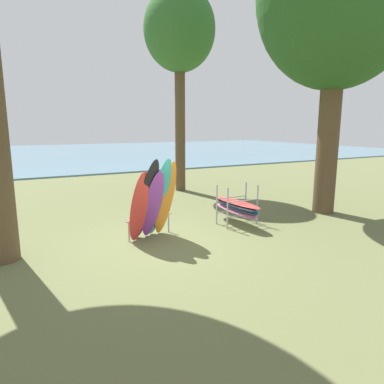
% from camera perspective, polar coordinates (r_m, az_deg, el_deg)
% --- Properties ---
extents(ground_plane, '(80.00, 80.00, 0.00)m').
position_cam_1_polar(ground_plane, '(9.05, -4.29, -8.67)').
color(ground_plane, '#60663D').
extents(lake_water, '(80.00, 36.00, 0.10)m').
position_cam_1_polar(lake_water, '(39.77, -22.93, 5.77)').
color(lake_water, slate).
rests_on(lake_water, ground).
extents(tree_mid_behind, '(3.16, 3.16, 8.99)m').
position_cam_1_polar(tree_mid_behind, '(16.69, -2.08, 24.78)').
color(tree_mid_behind, brown).
rests_on(tree_mid_behind, ground).
extents(leaning_board_pile, '(1.51, 1.19, 2.23)m').
position_cam_1_polar(leaning_board_pile, '(9.20, -6.46, -1.65)').
color(leaning_board_pile, red).
rests_on(leaning_board_pile, ground).
extents(board_storage_rack, '(1.15, 2.13, 1.25)m').
position_cam_1_polar(board_storage_rack, '(10.79, 7.40, -2.45)').
color(board_storage_rack, '#9EA0A5').
rests_on(board_storage_rack, ground).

